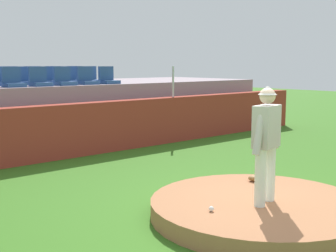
{
  "coord_description": "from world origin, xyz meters",
  "views": [
    {
      "loc": [
        -5.3,
        -3.96,
        2.25
      ],
      "look_at": [
        0.0,
        2.02,
        1.16
      ],
      "focal_mm": 48.49,
      "sensor_mm": 36.0,
      "label": 1
    }
  ],
  "objects": [
    {
      "name": "ground_plane",
      "position": [
        0.0,
        0.0,
        0.0
      ],
      "size": [
        60.0,
        60.0,
        0.0
      ],
      "primitive_type": "plane",
      "color": "#356C1C"
    },
    {
      "name": "pitchers_mound",
      "position": [
        0.0,
        0.0,
        0.13
      ],
      "size": [
        3.21,
        3.21,
        0.26
      ],
      "primitive_type": "cylinder",
      "color": "#AA6E47",
      "rests_on": "ground_plane"
    },
    {
      "name": "pitcher",
      "position": [
        -0.06,
        -0.14,
        1.24
      ],
      "size": [
        0.79,
        0.34,
        1.7
      ],
      "rotation": [
        0.0,
        0.0,
        0.23
      ],
      "color": "white",
      "rests_on": "pitchers_mound"
    },
    {
      "name": "baseball",
      "position": [
        -0.9,
        0.11,
        0.29
      ],
      "size": [
        0.07,
        0.07,
        0.07
      ],
      "primitive_type": "sphere",
      "color": "white",
      "rests_on": "pitchers_mound"
    },
    {
      "name": "fielding_glove",
      "position": [
        0.85,
        0.68,
        0.31
      ],
      "size": [
        0.34,
        0.36,
        0.11
      ],
      "primitive_type": "ellipsoid",
      "rotation": [
        0.0,
        0.0,
        5.39
      ],
      "color": "brown",
      "rests_on": "pitchers_mound"
    },
    {
      "name": "brick_barrier",
      "position": [
        0.0,
        5.78,
        0.65
      ],
      "size": [
        17.91,
        0.4,
        1.3
      ],
      "primitive_type": "cube",
      "color": "#993226",
      "rests_on": "ground_plane"
    },
    {
      "name": "fence_post_right",
      "position": [
        3.53,
        5.78,
        1.74
      ],
      "size": [
        0.06,
        0.06,
        0.89
      ],
      "primitive_type": "cylinder",
      "color": "silver",
      "rests_on": "brick_barrier"
    },
    {
      "name": "bleacher_platform",
      "position": [
        0.0,
        8.64,
        0.84
      ],
      "size": [
        16.32,
        4.25,
        1.69
      ],
      "primitive_type": "cube",
      "color": "gray",
      "rests_on": "ground_plane"
    },
    {
      "name": "stadium_chair_2",
      "position": [
        -0.71,
        7.04,
        1.84
      ],
      "size": [
        0.48,
        0.44,
        0.5
      ],
      "rotation": [
        0.0,
        0.0,
        3.14
      ],
      "color": "#294D85",
      "rests_on": "bleacher_platform"
    },
    {
      "name": "stadium_chair_3",
      "position": [
        -0.01,
        7.01,
        1.84
      ],
      "size": [
        0.48,
        0.44,
        0.5
      ],
      "rotation": [
        0.0,
        0.0,
        3.14
      ],
      "color": "#294D85",
      "rests_on": "bleacher_platform"
    },
    {
      "name": "stadium_chair_4",
      "position": [
        0.7,
        7.01,
        1.84
      ],
      "size": [
        0.48,
        0.44,
        0.5
      ],
      "rotation": [
        0.0,
        0.0,
        3.14
      ],
      "color": "#294D85",
      "rests_on": "bleacher_platform"
    },
    {
      "name": "stadium_chair_5",
      "position": [
        1.43,
        7.05,
        1.84
      ],
      "size": [
        0.48,
        0.44,
        0.5
      ],
      "rotation": [
        0.0,
        0.0,
        3.14
      ],
      "color": "#294D85",
      "rests_on": "bleacher_platform"
    },
    {
      "name": "stadium_chair_6",
      "position": [
        2.11,
        7.02,
        1.84
      ],
      "size": [
        0.48,
        0.44,
        0.5
      ],
      "rotation": [
        0.0,
        0.0,
        3.14
      ],
      "color": "#294D85",
      "rests_on": "bleacher_platform"
    },
    {
      "name": "stadium_chair_10",
      "position": [
        -0.02,
        7.92,
        1.84
      ],
      "size": [
        0.48,
        0.44,
        0.5
      ],
      "rotation": [
        0.0,
        0.0,
        3.14
      ],
      "color": "#294D85",
      "rests_on": "bleacher_platform"
    },
    {
      "name": "stadium_chair_11",
      "position": [
        0.69,
        7.91,
        1.84
      ],
      "size": [
        0.48,
        0.44,
        0.5
      ],
      "rotation": [
        0.0,
        0.0,
        3.14
      ],
      "color": "#294D85",
      "rests_on": "bleacher_platform"
    },
    {
      "name": "stadium_chair_12",
      "position": [
        1.43,
        7.96,
        1.84
      ],
      "size": [
        0.48,
        0.44,
        0.5
      ],
      "rotation": [
        0.0,
        0.0,
        3.14
      ],
      "color": "#294D85",
      "rests_on": "bleacher_platform"
    },
    {
      "name": "stadium_chair_13",
      "position": [
        2.1,
        7.92,
        1.84
      ],
      "size": [
        0.48,
        0.44,
        0.5
      ],
      "rotation": [
        0.0,
        0.0,
        3.14
      ],
      "color": "#294D85",
      "rests_on": "bleacher_platform"
    },
    {
      "name": "stadium_chair_17",
      "position": [
        0.01,
        8.86,
        1.84
      ],
      "size": [
        0.48,
        0.44,
        0.5
      ],
      "rotation": [
        0.0,
        0.0,
        3.14
      ],
      "color": "#294D85",
      "rests_on": "bleacher_platform"
    },
    {
      "name": "stadium_chair_18",
      "position": [
        0.71,
        8.84,
        1.84
      ],
      "size": [
        0.48,
        0.44,
        0.5
      ],
      "rotation": [
        0.0,
        0.0,
        3.14
      ],
      "color": "#294D85",
      "rests_on": "bleacher_platform"
    },
    {
      "name": "stadium_chair_19",
      "position": [
        1.39,
        8.85,
        1.84
      ],
      "size": [
        0.48,
        0.44,
        0.5
      ],
      "rotation": [
        0.0,
        0.0,
        3.14
      ],
      "color": "#294D85",
      "rests_on": "bleacher_platform"
    },
    {
      "name": "stadium_chair_20",
      "position": [
        2.13,
        8.82,
        1.84
      ],
      "size": [
        0.48,
        0.44,
        0.5
      ],
      "rotation": [
        0.0,
        0.0,
        3.14
      ],
      "color": "#294D85",
      "rests_on": "bleacher_platform"
    }
  ]
}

